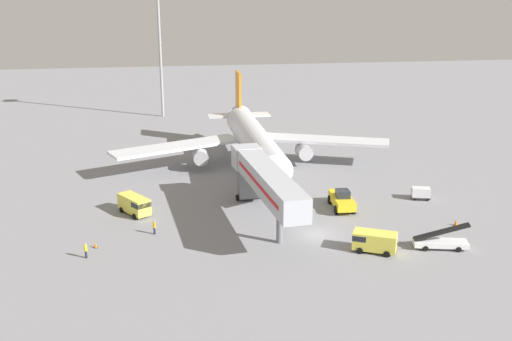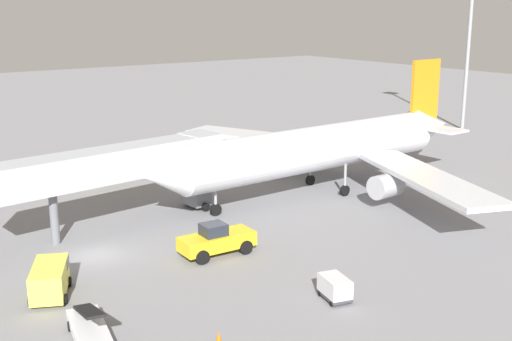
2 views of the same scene
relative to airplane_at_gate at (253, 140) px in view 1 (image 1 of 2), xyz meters
name	(u,v)px [view 1 (image 1 of 2)]	position (x,y,z in m)	size (l,w,h in m)	color
ground_plane	(315,234)	(3.22, -26.25, -4.60)	(300.00, 300.00, 0.00)	gray
airplane_at_gate	(253,140)	(0.00, 0.00, 0.00)	(43.49, 40.46, 12.75)	silver
jet_bridge	(264,179)	(-1.91, -21.54, 0.79)	(5.59, 22.55, 7.14)	#B2B7C1
pushback_tug	(342,200)	(8.52, -18.72, -3.42)	(2.87, 5.98, 2.55)	yellow
belt_loader_truck	(441,242)	(15.59, -31.89, -3.85)	(6.00, 3.11, 2.88)	white
service_van_rear_left	(373,241)	(8.17, -31.57, -3.37)	(4.97, 3.88, 2.15)	#E5DB4C
service_van_far_right	(135,204)	(-17.22, -16.75, -3.30)	(4.27, 5.10, 2.28)	#E5DB4C
baggage_cart_mid_left	(421,193)	(19.81, -16.89, -3.73)	(2.64, 1.97, 1.57)	#38383D
ground_crew_worker_foreground	(154,227)	(-14.81, -23.43, -3.72)	(0.35, 0.35, 1.65)	#1E2333
ground_crew_worker_midground	(86,250)	(-21.77, -28.67, -3.71)	(0.36, 0.36, 1.67)	#1E2333
safety_cone_alpha	(95,245)	(-21.07, -26.21, -4.29)	(0.41, 0.41, 0.62)	black
safety_cone_bravo	(456,222)	(20.22, -26.16, -4.22)	(0.50, 0.50, 0.76)	black
apron_light_mast	(159,26)	(-13.51, 40.98, 14.32)	(2.40, 2.40, 27.56)	#93969B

